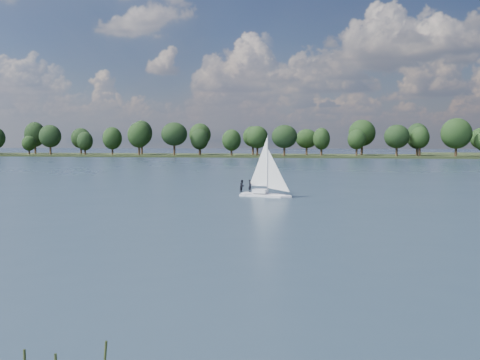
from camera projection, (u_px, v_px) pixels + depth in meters
name	position (u px, v px, depth m)	size (l,w,h in m)	color
ground	(318.00, 171.00, 121.18)	(700.00, 700.00, 0.00)	#233342
far_shore	(322.00, 157.00, 231.48)	(660.00, 40.00, 1.50)	black
sailboat	(263.00, 179.00, 65.54)	(6.23, 3.37, 7.90)	silver
treeline	(309.00, 138.00, 228.37)	(561.99, 73.93, 18.43)	black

